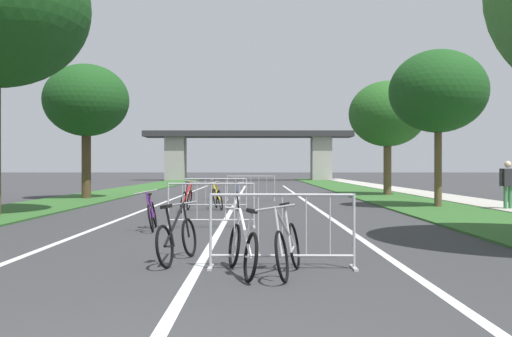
{
  "coord_description": "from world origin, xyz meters",
  "views": [
    {
      "loc": [
        0.81,
        -3.17,
        1.42
      ],
      "look_at": [
        0.72,
        22.52,
        1.36
      ],
      "focal_mm": 40.57,
      "sensor_mm": 36.0,
      "label": 1
    }
  ],
  "objects_px": {
    "crowd_barrier_nearest": "(284,232)",
    "bicycle_yellow_2": "(219,198)",
    "bicycle_silver_0": "(290,247)",
    "tree_left_oak_near": "(88,101)",
    "crowd_barrier_third": "(218,195)",
    "tree_right_maple_mid": "(390,114)",
    "bicycle_teal_3": "(218,192)",
    "crowd_barrier_fourth": "(253,188)",
    "bicycle_white_4": "(245,248)",
    "bicycle_blue_6": "(240,199)",
    "crowd_barrier_second": "(213,206)",
    "pedestrian_waiting": "(510,181)",
    "tree_right_pine_near": "(440,92)",
    "bicycle_red_5": "(189,199)",
    "bicycle_purple_1": "(154,214)",
    "bicycle_black_7": "(179,239)"
  },
  "relations": [
    {
      "from": "crowd_barrier_nearest",
      "to": "bicycle_yellow_2",
      "type": "xyz_separation_m",
      "value": [
        -1.67,
        11.42,
        -0.14
      ]
    },
    {
      "from": "bicycle_silver_0",
      "to": "crowd_barrier_nearest",
      "type": "bearing_deg",
      "value": -71.75
    },
    {
      "from": "tree_left_oak_near",
      "to": "crowd_barrier_third",
      "type": "distance_m",
      "value": 9.81
    },
    {
      "from": "tree_right_maple_mid",
      "to": "bicycle_teal_3",
      "type": "distance_m",
      "value": 9.82
    },
    {
      "from": "tree_left_oak_near",
      "to": "crowd_barrier_third",
      "type": "height_order",
      "value": "tree_left_oak_near"
    },
    {
      "from": "tree_right_maple_mid",
      "to": "crowd_barrier_nearest",
      "type": "xyz_separation_m",
      "value": [
        -6.16,
        -20.6,
        -3.53
      ]
    },
    {
      "from": "crowd_barrier_fourth",
      "to": "bicycle_white_4",
      "type": "xyz_separation_m",
      "value": [
        0.04,
        -16.79,
        -0.16
      ]
    },
    {
      "from": "bicycle_white_4",
      "to": "crowd_barrier_nearest",
      "type": "bearing_deg",
      "value": 25.24
    },
    {
      "from": "bicycle_teal_3",
      "to": "bicycle_blue_6",
      "type": "height_order",
      "value": "same"
    },
    {
      "from": "crowd_barrier_second",
      "to": "pedestrian_waiting",
      "type": "relative_size",
      "value": 1.28
    },
    {
      "from": "tree_left_oak_near",
      "to": "tree_right_pine_near",
      "type": "height_order",
      "value": "tree_left_oak_near"
    },
    {
      "from": "tree_right_maple_mid",
      "to": "crowd_barrier_fourth",
      "type": "relative_size",
      "value": 2.73
    },
    {
      "from": "pedestrian_waiting",
      "to": "bicycle_teal_3",
      "type": "bearing_deg",
      "value": -44.37
    },
    {
      "from": "tree_left_oak_near",
      "to": "bicycle_white_4",
      "type": "distance_m",
      "value": 19.76
    },
    {
      "from": "bicycle_white_4",
      "to": "bicycle_red_5",
      "type": "bearing_deg",
      "value": 87.94
    },
    {
      "from": "crowd_barrier_nearest",
      "to": "bicycle_purple_1",
      "type": "distance_m",
      "value": 5.68
    },
    {
      "from": "bicycle_silver_0",
      "to": "bicycle_teal_3",
      "type": "bearing_deg",
      "value": -70.54
    },
    {
      "from": "crowd_barrier_nearest",
      "to": "pedestrian_waiting",
      "type": "height_order",
      "value": "pedestrian_waiting"
    },
    {
      "from": "bicycle_red_5",
      "to": "bicycle_blue_6",
      "type": "relative_size",
      "value": 1.11
    },
    {
      "from": "bicycle_silver_0",
      "to": "tree_right_pine_near",
      "type": "bearing_deg",
      "value": -102.84
    },
    {
      "from": "bicycle_blue_6",
      "to": "pedestrian_waiting",
      "type": "relative_size",
      "value": 0.97
    },
    {
      "from": "crowd_barrier_third",
      "to": "bicycle_blue_6",
      "type": "relative_size",
      "value": 1.32
    },
    {
      "from": "tree_right_pine_near",
      "to": "tree_right_maple_mid",
      "type": "bearing_deg",
      "value": 88.76
    },
    {
      "from": "bicycle_white_4",
      "to": "crowd_barrier_third",
      "type": "bearing_deg",
      "value": 83.0
    },
    {
      "from": "crowd_barrier_third",
      "to": "bicycle_purple_1",
      "type": "relative_size",
      "value": 1.24
    },
    {
      "from": "crowd_barrier_fourth",
      "to": "crowd_barrier_second",
      "type": "bearing_deg",
      "value": -94.36
    },
    {
      "from": "tree_right_maple_mid",
      "to": "bicycle_blue_6",
      "type": "height_order",
      "value": "tree_right_maple_mid"
    },
    {
      "from": "tree_right_pine_near",
      "to": "bicycle_black_7",
      "type": "xyz_separation_m",
      "value": [
        -7.52,
        -11.5,
        -3.69
      ]
    },
    {
      "from": "crowd_barrier_nearest",
      "to": "bicycle_red_5",
      "type": "bearing_deg",
      "value": 103.98
    },
    {
      "from": "crowd_barrier_nearest",
      "to": "crowd_barrier_third",
      "type": "height_order",
      "value": "same"
    },
    {
      "from": "bicycle_yellow_2",
      "to": "tree_right_pine_near",
      "type": "bearing_deg",
      "value": -8.48
    },
    {
      "from": "tree_right_pine_near",
      "to": "crowd_barrier_third",
      "type": "bearing_deg",
      "value": -171.57
    },
    {
      "from": "crowd_barrier_fourth",
      "to": "bicycle_purple_1",
      "type": "xyz_separation_m",
      "value": [
        -2.13,
        -11.38,
        -0.16
      ]
    },
    {
      "from": "bicycle_yellow_2",
      "to": "bicycle_teal_3",
      "type": "xyz_separation_m",
      "value": [
        -0.4,
        5.3,
        -0.02
      ]
    },
    {
      "from": "crowd_barrier_third",
      "to": "pedestrian_waiting",
      "type": "distance_m",
      "value": 9.49
    },
    {
      "from": "bicycle_teal_3",
      "to": "bicycle_red_5",
      "type": "distance_m",
      "value": 6.35
    },
    {
      "from": "tree_left_oak_near",
      "to": "bicycle_black_7",
      "type": "bearing_deg",
      "value": -69.5
    },
    {
      "from": "bicycle_purple_1",
      "to": "pedestrian_waiting",
      "type": "bearing_deg",
      "value": -157.9
    },
    {
      "from": "tree_right_pine_near",
      "to": "bicycle_blue_6",
      "type": "xyz_separation_m",
      "value": [
        -6.96,
        -0.74,
        -3.69
      ]
    },
    {
      "from": "tree_right_maple_mid",
      "to": "pedestrian_waiting",
      "type": "distance_m",
      "value": 10.56
    },
    {
      "from": "crowd_barrier_third",
      "to": "bicycle_blue_6",
      "type": "height_order",
      "value": "crowd_barrier_third"
    },
    {
      "from": "bicycle_purple_1",
      "to": "pedestrian_waiting",
      "type": "distance_m",
      "value": 11.94
    },
    {
      "from": "bicycle_silver_0",
      "to": "crowd_barrier_second",
      "type": "bearing_deg",
      "value": -63.75
    },
    {
      "from": "pedestrian_waiting",
      "to": "bicycle_red_5",
      "type": "bearing_deg",
      "value": -11.33
    },
    {
      "from": "crowd_barrier_second",
      "to": "bicycle_teal_3",
      "type": "bearing_deg",
      "value": 93.32
    },
    {
      "from": "tree_right_maple_mid",
      "to": "bicycle_black_7",
      "type": "relative_size",
      "value": 3.36
    },
    {
      "from": "crowd_barrier_third",
      "to": "bicycle_red_5",
      "type": "relative_size",
      "value": 1.19
    },
    {
      "from": "bicycle_red_5",
      "to": "pedestrian_waiting",
      "type": "xyz_separation_m",
      "value": [
        10.37,
        0.24,
        0.6
      ]
    },
    {
      "from": "tree_right_pine_near",
      "to": "tree_left_oak_near",
      "type": "bearing_deg",
      "value": 158.56
    },
    {
      "from": "crowd_barrier_fourth",
      "to": "bicycle_teal_3",
      "type": "relative_size",
      "value": 1.31
    }
  ]
}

